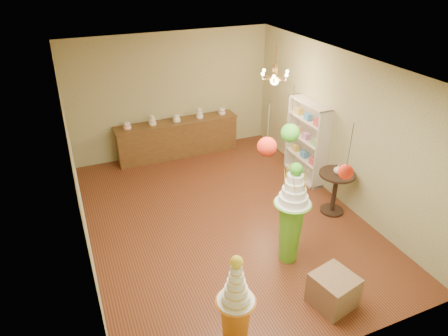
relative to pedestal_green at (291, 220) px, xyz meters
name	(u,v)px	position (x,y,z in m)	size (l,w,h in m)	color
floor	(223,218)	(-0.56, 1.49, -0.80)	(6.50, 6.50, 0.00)	#5E2E19
ceiling	(223,65)	(-0.56, 1.49, 2.20)	(6.50, 6.50, 0.00)	white
wall_back	(172,95)	(-0.56, 4.74, 0.70)	(5.00, 0.04, 3.00)	tan
wall_front	(335,267)	(-0.56, -1.76, 0.70)	(5.00, 0.04, 3.00)	tan
wall_left	(76,177)	(-3.06, 1.49, 0.70)	(0.04, 6.50, 3.00)	tan
wall_right	(339,128)	(1.94, 1.49, 0.70)	(0.04, 6.50, 3.00)	tan
pedestal_green	(291,220)	(0.00, 0.00, 0.00)	(0.69, 0.69, 1.84)	#5DB527
pedestal_orange	(235,322)	(-1.60, -1.36, -0.15)	(0.60, 0.60, 1.68)	orange
burlap_riser	(333,290)	(0.09, -1.11, -0.54)	(0.57, 0.57, 0.52)	#89694B
sideboard	(178,138)	(-0.56, 4.46, -0.32)	(3.04, 0.54, 1.16)	brown
shelving_unit	(307,141)	(1.77, 2.29, 0.11)	(0.33, 1.20, 1.80)	beige
round_table	(335,187)	(1.54, 0.86, -0.23)	(0.86, 0.86, 0.88)	black
vase	(338,169)	(1.54, 0.86, 0.17)	(0.16, 0.16, 0.17)	beige
pom_red_left	(267,147)	(-0.68, -0.27, 1.57)	(0.26, 0.26, 0.77)	#3A3529
pom_green_mid	(290,133)	(-0.06, 0.16, 1.48)	(0.28, 0.28, 0.87)	#3A3529
pom_red_right	(346,172)	(-0.20, -1.27, 1.60)	(0.18, 0.18, 0.69)	#3A3529
chandelier	(275,78)	(1.06, 2.62, 1.51)	(0.68, 0.68, 0.85)	#C58845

